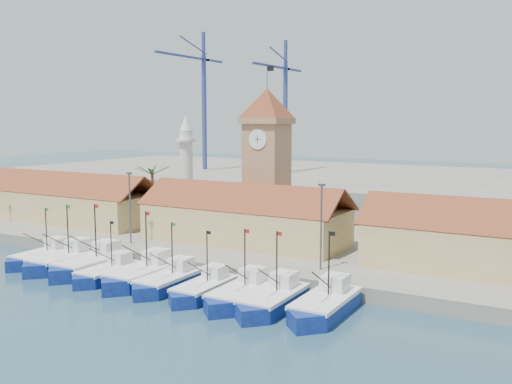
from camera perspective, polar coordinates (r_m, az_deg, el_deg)
The scene contains 21 objects.
ground at distance 58.21m, azimuth -11.42°, elevation -9.93°, with size 400.00×400.00×0.00m, color #1B3949.
quay at distance 77.11m, azimuth 0.36°, elevation -4.96°, with size 140.00×32.00×1.50m, color gray.
terminal at distance 157.02m, azimuth 15.86°, elevation 1.08°, with size 240.00×80.00×2.00m, color gray.
boat_0 at distance 72.82m, azimuth -20.64°, elevation -6.18°, with size 3.39×9.29×7.03m.
boat_1 at distance 69.72m, azimuth -18.77°, elevation -6.62°, with size 3.74×10.24×7.75m.
boat_2 at distance 66.82m, azimuth -16.25°, elevation -7.09°, with size 3.91×10.72×8.11m.
boat_3 at distance 63.48m, azimuth -14.70°, elevation -7.93°, with size 3.22×8.82×6.67m.
boat_4 at distance 61.32m, azimuth -11.42°, elevation -8.24°, with size 3.84×10.52×7.96m.
boat_5 at distance 58.86m, azimuth -8.86°, elevation -8.92°, with size 3.44×9.43×7.13m.
boat_6 at distance 56.01m, azimuth -5.36°, elevation -9.75°, with size 3.27×8.96×6.78m.
boat_7 at distance 53.94m, azimuth -1.60°, elevation -10.33°, with size 3.54×9.69×7.33m.
boat_8 at distance 52.30m, azimuth 1.61°, elevation -10.88°, with size 3.60×9.86×7.46m.
boat_9 at distance 51.11m, azimuth 6.82°, elevation -11.32°, with size 3.76×10.30×7.79m.
hall_left at distance 93.37m, azimuth -18.31°, elevation -1.18°, with size 31.20×10.13×7.61m.
hall_center at distance 73.08m, azimuth -1.17°, elevation -3.05°, with size 27.04×10.13×7.61m.
clock_tower at distance 77.29m, azimuth 1.09°, elevation 3.46°, with size 5.80×5.80×22.70m.
minaret at distance 87.21m, azimuth -6.98°, elevation 2.37°, with size 3.00×3.00×16.30m.
palm_tree at distance 89.08m, azimuth -10.30°, elevation 0.15°, with size 5.60×5.03×8.39m.
lamp_posts at distance 65.73m, azimuth -4.36°, elevation -2.03°, with size 80.70×0.25×9.03m.
crane_blue_far at distance 173.93m, azimuth -5.49°, elevation 9.74°, with size 1.00×32.55×41.08m.
crane_blue_near at distance 166.81m, azimuth 2.79°, elevation 9.14°, with size 1.00×29.01×37.76m.
Camera 1 is at (36.75, -41.82, 17.00)m, focal length 40.00 mm.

